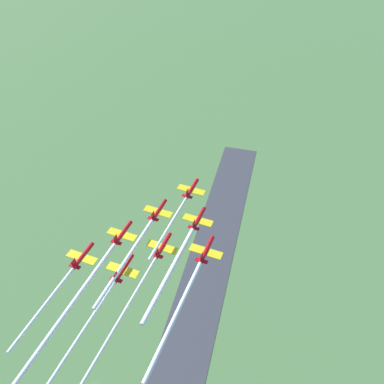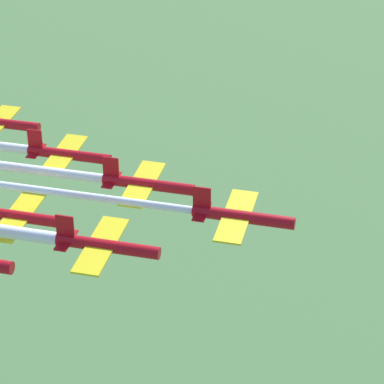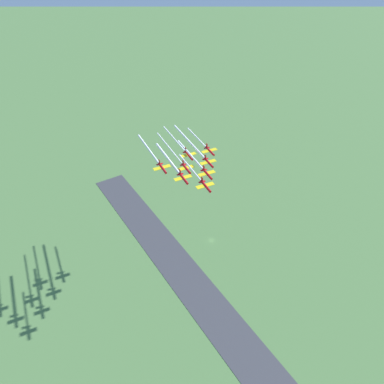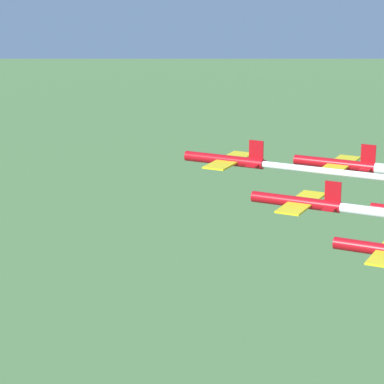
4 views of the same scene
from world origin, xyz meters
name	(u,v)px [view 4 (image 4 of 4)]	position (x,y,z in m)	size (l,w,h in m)	color
jet_0	(228,160)	(-28.54, 48.96, 97.01)	(10.71, 10.46, 3.68)	#B20C14
jet_1	(300,202)	(-20.46, 36.76, 94.84)	(10.71, 10.46, 3.68)	#B20C14
jet_2	(338,164)	(-13.95, 50.09, 96.23)	(10.71, 10.46, 3.68)	#B20C14
smoke_trail_0	(377,177)	(-10.79, 40.29, 96.96)	(26.82, 13.68, 0.85)	white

